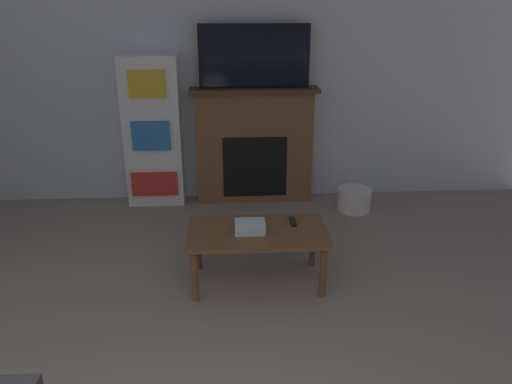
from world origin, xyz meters
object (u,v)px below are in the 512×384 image
object	(u,v)px
tv	(254,56)
bookshelf	(153,132)
coffee_table	(257,237)
storage_basket	(354,199)
fireplace	(254,145)

from	to	relation	value
tv	bookshelf	xyz separation A→B (m)	(-1.03, -0.00, -0.74)
coffee_table	tv	bearing A→B (deg)	87.67
tv	coffee_table	bearing A→B (deg)	-92.33
coffee_table	storage_basket	world-z (taller)	coffee_table
coffee_table	fireplace	bearing A→B (deg)	87.70
tv	storage_basket	distance (m)	1.75
tv	coffee_table	distance (m)	2.01
tv	storage_basket	bearing A→B (deg)	-19.00
tv	fireplace	bearing A→B (deg)	90.00
coffee_table	bookshelf	size ratio (longest dim) A/B	0.68
coffee_table	bookshelf	xyz separation A→B (m)	(-0.97, 1.66, 0.38)
coffee_table	storage_basket	bearing A→B (deg)	50.89
bookshelf	storage_basket	xyz separation A→B (m)	(2.04, -0.34, -0.64)
bookshelf	tv	bearing A→B (deg)	0.18
fireplace	bookshelf	xyz separation A→B (m)	(-1.03, -0.02, 0.16)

